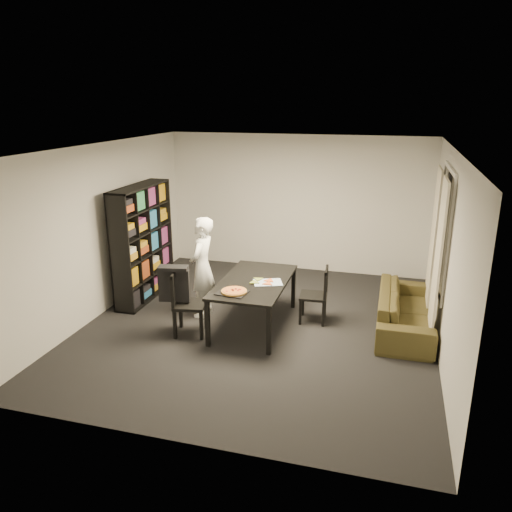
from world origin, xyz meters
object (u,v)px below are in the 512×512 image
(pepperoni_pizza, at_px, (234,291))
(baking_tray, at_px, (232,293))
(dining_table, at_px, (254,285))
(person, at_px, (202,267))
(sofa, at_px, (405,310))
(chair_left, at_px, (184,299))
(bookshelf, at_px, (143,243))
(chair_right, at_px, (319,291))

(pepperoni_pizza, bearing_deg, baking_tray, -167.51)
(dining_table, bearing_deg, person, 169.06)
(pepperoni_pizza, relative_size, sofa, 0.18)
(sofa, bearing_deg, chair_left, 108.31)
(dining_table, distance_m, baking_tray, 0.57)
(sofa, bearing_deg, dining_table, 102.74)
(chair_left, height_order, person, person)
(dining_table, height_order, sofa, dining_table)
(chair_left, relative_size, baking_tray, 2.34)
(chair_left, bearing_deg, person, -12.83)
(baking_tray, relative_size, pepperoni_pizza, 1.14)
(bookshelf, height_order, pepperoni_pizza, bookshelf)
(sofa, bearing_deg, baking_tray, 114.14)
(dining_table, relative_size, pepperoni_pizza, 4.86)
(dining_table, relative_size, chair_right, 2.00)
(bookshelf, relative_size, sofa, 0.97)
(pepperoni_pizza, bearing_deg, bookshelf, 149.70)
(dining_table, height_order, chair_left, chair_left)
(person, height_order, baking_tray, person)
(dining_table, relative_size, baking_tray, 4.25)
(chair_left, height_order, baking_tray, chair_left)
(baking_tray, distance_m, pepperoni_pizza, 0.03)
(chair_left, distance_m, chair_right, 2.00)
(chair_right, xyz_separation_m, baking_tray, (-1.05, -0.94, 0.23))
(baking_tray, height_order, pepperoni_pizza, pepperoni_pizza)
(baking_tray, xyz_separation_m, pepperoni_pizza, (0.02, 0.01, 0.02))
(bookshelf, relative_size, person, 1.22)
(dining_table, distance_m, chair_right, 0.99)
(dining_table, relative_size, chair_left, 1.81)
(dining_table, bearing_deg, sofa, 12.74)
(chair_left, bearing_deg, bookshelf, 35.68)
(sofa, bearing_deg, person, 96.02)
(baking_tray, bearing_deg, chair_right, 41.86)
(bookshelf, height_order, dining_table, bookshelf)
(person, bearing_deg, sofa, 96.59)
(chair_left, xyz_separation_m, pepperoni_pizza, (0.76, -0.02, 0.20))
(sofa, bearing_deg, bookshelf, 88.48)
(pepperoni_pizza, distance_m, sofa, 2.54)
(chair_left, xyz_separation_m, baking_tray, (0.73, -0.03, 0.18))
(bookshelf, bearing_deg, chair_left, -43.14)
(bookshelf, xyz_separation_m, pepperoni_pizza, (1.95, -1.14, -0.22))
(bookshelf, bearing_deg, person, -19.56)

